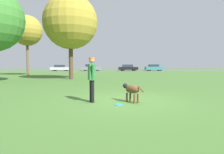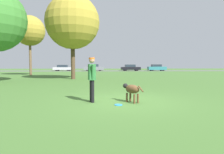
# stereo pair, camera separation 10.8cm
# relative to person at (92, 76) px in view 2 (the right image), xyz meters

# --- Properties ---
(ground_plane) EXTENTS (120.00, 120.00, 0.00)m
(ground_plane) POSITION_rel_person_xyz_m (1.16, 0.20, -0.93)
(ground_plane) COLOR #426B2D
(far_road_strip) EXTENTS (120.00, 6.00, 0.01)m
(far_road_strip) POSITION_rel_person_xyz_m (1.16, 35.67, -0.93)
(far_road_strip) COLOR #5B5B59
(far_road_strip) RESTS_ON ground_plane
(person) EXTENTS (0.30, 0.68, 1.59)m
(person) POSITION_rel_person_xyz_m (0.00, 0.00, 0.00)
(person) COLOR black
(person) RESTS_ON ground_plane
(dog) EXTENTS (0.66, 0.89, 0.65)m
(dog) POSITION_rel_person_xyz_m (1.41, -0.14, -0.48)
(dog) COLOR brown
(dog) RESTS_ON ground_plane
(frisbee) EXTENTS (0.26, 0.26, 0.02)m
(frisbee) POSITION_rel_person_xyz_m (0.90, -0.61, -0.92)
(frisbee) COLOR #268CE5
(frisbee) RESTS_ON ground_plane
(tree_mid_center) EXTENTS (4.91, 4.91, 7.65)m
(tree_mid_center) POSITION_rel_person_xyz_m (-2.23, 11.45, 4.25)
(tree_mid_center) COLOR #4C3826
(tree_mid_center) RESTS_ON ground_plane
(tree_far_left) EXTENTS (3.72, 3.72, 7.39)m
(tree_far_left) POSITION_rel_person_xyz_m (-8.44, 18.37, 4.57)
(tree_far_left) COLOR brown
(tree_far_left) RESTS_ON ground_plane
(parked_car_silver) EXTENTS (4.05, 1.85, 1.28)m
(parked_car_silver) POSITION_rel_person_xyz_m (-7.70, 35.92, -0.29)
(parked_car_silver) COLOR #B7B7BC
(parked_car_silver) RESTS_ON ground_plane
(parked_car_grey) EXTENTS (4.26, 1.77, 1.42)m
(parked_car_grey) POSITION_rel_person_xyz_m (-1.16, 35.64, -0.24)
(parked_car_grey) COLOR slate
(parked_car_grey) RESTS_ON ground_plane
(parked_car_black) EXTENTS (4.14, 1.91, 1.36)m
(parked_car_black) POSITION_rel_person_xyz_m (6.72, 35.49, -0.26)
(parked_car_black) COLOR black
(parked_car_black) RESTS_ON ground_plane
(parked_car_teal) EXTENTS (3.85, 1.86, 1.38)m
(parked_car_teal) POSITION_rel_person_xyz_m (12.41, 35.38, -0.26)
(parked_car_teal) COLOR teal
(parked_car_teal) RESTS_ON ground_plane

